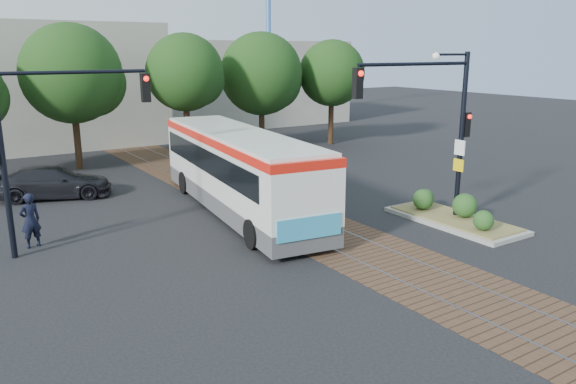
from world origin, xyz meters
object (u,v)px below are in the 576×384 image
object	(u,v)px
signal_pole_main	(440,112)
traffic_island	(453,213)
city_bus	(238,167)
officer	(30,220)
parked_car	(53,182)
signal_pole_left	(41,131)

from	to	relation	value
signal_pole_main	traffic_island	bearing A→B (deg)	-5.36
city_bus	officer	world-z (taller)	city_bus
city_bus	traffic_island	xyz separation A→B (m)	(6.00, -5.67, -1.45)
officer	parked_car	xyz separation A→B (m)	(1.90, 6.32, -0.21)
signal_pole_main	officer	distance (m)	14.24
signal_pole_main	officer	world-z (taller)	signal_pole_main
city_bus	officer	size ratio (longest dim) A/B	6.69
city_bus	signal_pole_main	size ratio (longest dim) A/B	2.03
signal_pole_left	officer	world-z (taller)	signal_pole_left
city_bus	signal_pole_left	bearing A→B (deg)	-166.40
city_bus	parked_car	bearing A→B (deg)	140.08
officer	parked_car	size ratio (longest dim) A/B	0.38
city_bus	signal_pole_left	world-z (taller)	signal_pole_left
traffic_island	officer	size ratio (longest dim) A/B	2.86
traffic_island	parked_car	bearing A→B (deg)	134.59
officer	parked_car	distance (m)	6.61
traffic_island	signal_pole_left	distance (m)	14.50
signal_pole_main	parked_car	bearing A→B (deg)	132.38
traffic_island	parked_car	size ratio (longest dim) A/B	1.08
parked_car	signal_pole_main	bearing A→B (deg)	-119.25
traffic_island	signal_pole_main	distance (m)	3.95
signal_pole_main	parked_car	xyz separation A→B (m)	(-10.81, 11.85, -3.46)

